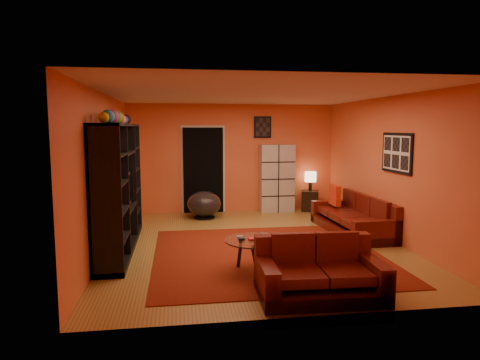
{
  "coord_description": "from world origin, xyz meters",
  "views": [
    {
      "loc": [
        -1.31,
        -7.27,
        2.04
      ],
      "look_at": [
        -0.23,
        0.1,
        1.12
      ],
      "focal_mm": 32.0,
      "sensor_mm": 36.0,
      "label": 1
    }
  ],
  "objects": [
    {
      "name": "floor",
      "position": [
        0.0,
        0.0,
        0.0
      ],
      "size": [
        6.0,
        6.0,
        0.0
      ],
      "primitive_type": "plane",
      "color": "olive",
      "rests_on": "ground"
    },
    {
      "name": "ceiling",
      "position": [
        0.0,
        0.0,
        2.6
      ],
      "size": [
        6.0,
        6.0,
        0.0
      ],
      "primitive_type": "plane",
      "rotation": [
        3.14,
        0.0,
        0.0
      ],
      "color": "white",
      "rests_on": "wall_back"
    },
    {
      "name": "wall_back",
      "position": [
        0.0,
        3.0,
        1.3
      ],
      "size": [
        6.0,
        0.0,
        6.0
      ],
      "primitive_type": "plane",
      "rotation": [
        1.57,
        0.0,
        0.0
      ],
      "color": "#E05B31",
      "rests_on": "floor"
    },
    {
      "name": "wall_front",
      "position": [
        0.0,
        -3.0,
        1.3
      ],
      "size": [
        6.0,
        0.0,
        6.0
      ],
      "primitive_type": "plane",
      "rotation": [
        -1.57,
        0.0,
        0.0
      ],
      "color": "#E05B31",
      "rests_on": "floor"
    },
    {
      "name": "wall_left",
      "position": [
        -2.5,
        0.0,
        1.3
      ],
      "size": [
        0.0,
        6.0,
        6.0
      ],
      "primitive_type": "plane",
      "rotation": [
        1.57,
        0.0,
        1.57
      ],
      "color": "#E05B31",
      "rests_on": "floor"
    },
    {
      "name": "wall_right",
      "position": [
        2.5,
        0.0,
        1.3
      ],
      "size": [
        0.0,
        6.0,
        6.0
      ],
      "primitive_type": "plane",
      "rotation": [
        1.57,
        0.0,
        -1.57
      ],
      "color": "#E05B31",
      "rests_on": "floor"
    },
    {
      "name": "rug",
      "position": [
        0.1,
        -0.7,
        0.01
      ],
      "size": [
        3.6,
        3.6,
        0.01
      ],
      "primitive_type": "cube",
      "color": "#5B150A",
      "rests_on": "floor"
    },
    {
      "name": "doorway",
      "position": [
        -0.7,
        2.96,
        1.02
      ],
      "size": [
        0.95,
        0.1,
        2.04
      ],
      "primitive_type": "cube",
      "color": "black",
      "rests_on": "floor"
    },
    {
      "name": "wall_art_right",
      "position": [
        2.48,
        -0.3,
        1.6
      ],
      "size": [
        0.03,
        1.0,
        0.7
      ],
      "primitive_type": "cube",
      "color": "black",
      "rests_on": "wall_right"
    },
    {
      "name": "wall_art_back",
      "position": [
        0.75,
        2.98,
        2.05
      ],
      "size": [
        0.42,
        0.03,
        0.52
      ],
      "primitive_type": "cube",
      "color": "black",
      "rests_on": "wall_back"
    },
    {
      "name": "entertainment_unit",
      "position": [
        -2.27,
        0.0,
        1.05
      ],
      "size": [
        0.45,
        3.0,
        2.1
      ],
      "primitive_type": "cube",
      "color": "black",
      "rests_on": "floor"
    },
    {
      "name": "tv",
      "position": [
        -2.23,
        -0.03,
        1.01
      ],
      "size": [
        1.02,
        0.13,
        0.59
      ],
      "primitive_type": "imported",
      "rotation": [
        0.0,
        0.0,
        1.57
      ],
      "color": "black",
      "rests_on": "entertainment_unit"
    },
    {
      "name": "sofa",
      "position": [
        2.14,
        0.52,
        0.28
      ],
      "size": [
        0.97,
        2.25,
        0.85
      ],
      "rotation": [
        0.0,
        0.0,
        0.03
      ],
      "color": "#4A0E09",
      "rests_on": "rug"
    },
    {
      "name": "loveseat",
      "position": [
        0.37,
        -2.42,
        0.29
      ],
      "size": [
        1.52,
        0.95,
        0.85
      ],
      "rotation": [
        0.0,
        0.0,
        1.53
      ],
      "color": "#4A0E09",
      "rests_on": "rug"
    },
    {
      "name": "throw_pillow",
      "position": [
        1.95,
        1.2,
        0.63
      ],
      "size": [
        0.12,
        0.42,
        0.42
      ],
      "primitive_type": "cube",
      "color": "red",
      "rests_on": "sofa"
    },
    {
      "name": "coffee_table",
      "position": [
        -0.22,
        -1.44,
        0.41
      ],
      "size": [
        0.9,
        0.9,
        0.45
      ],
      "rotation": [
        0.0,
        0.0,
        0.31
      ],
      "color": "silver",
      "rests_on": "floor"
    },
    {
      "name": "storage_cabinet",
      "position": [
        1.08,
        2.8,
        0.82
      ],
      "size": [
        0.82,
        0.37,
        1.63
      ],
      "primitive_type": "cube",
      "rotation": [
        0.0,
        0.0,
        0.0
      ],
      "color": "#BCB5AE",
      "rests_on": "floor"
    },
    {
      "name": "bowl_chair",
      "position": [
        -0.73,
        2.24,
        0.33
      ],
      "size": [
        0.76,
        0.76,
        0.61
      ],
      "color": "black",
      "rests_on": "floor"
    },
    {
      "name": "side_table",
      "position": [
        1.91,
        2.75,
        0.25
      ],
      "size": [
        0.51,
        0.51,
        0.5
      ],
      "primitive_type": "cube",
      "rotation": [
        0.0,
        0.0,
        -0.33
      ],
      "color": "black",
      "rests_on": "floor"
    },
    {
      "name": "table_lamp",
      "position": [
        1.91,
        2.75,
        0.83
      ],
      "size": [
        0.28,
        0.28,
        0.47
      ],
      "color": "black",
      "rests_on": "side_table"
    }
  ]
}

